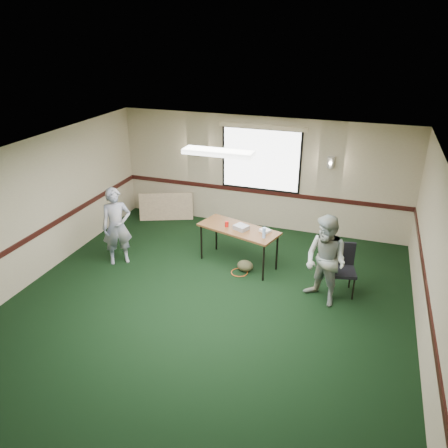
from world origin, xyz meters
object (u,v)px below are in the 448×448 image
(folding_table, at_px, (239,231))
(person_right, at_px, (326,261))
(conference_chair, at_px, (342,264))
(projector, at_px, (241,227))
(person_left, at_px, (117,226))

(folding_table, xyz_separation_m, person_right, (1.83, -0.81, 0.07))
(conference_chair, distance_m, person_right, 0.62)
(projector, xyz_separation_m, conference_chair, (2.04, -0.29, -0.32))
(folding_table, relative_size, conference_chair, 1.87)
(conference_chair, relative_size, person_left, 0.58)
(projector, height_order, conference_chair, conference_chair)
(projector, relative_size, person_right, 0.16)
(projector, bearing_deg, conference_chair, 16.88)
(person_left, bearing_deg, projector, -22.25)
(projector, height_order, person_left, person_left)
(folding_table, bearing_deg, person_right, -7.34)
(conference_chair, relative_size, person_right, 0.57)
(folding_table, xyz_separation_m, person_left, (-2.39, -0.71, 0.05))
(projector, distance_m, conference_chair, 2.08)
(folding_table, distance_m, person_left, 2.49)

